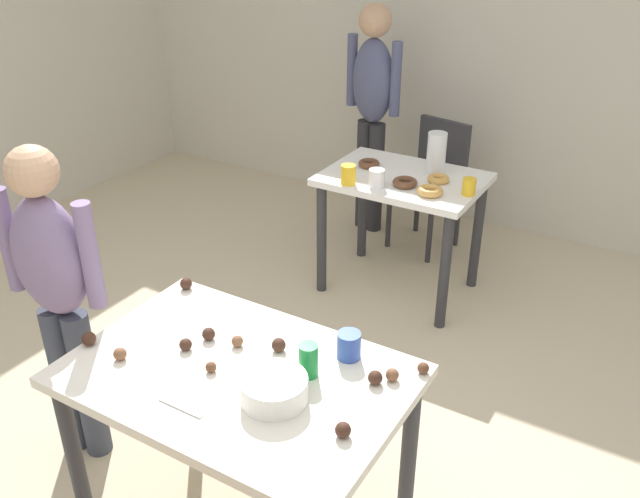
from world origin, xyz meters
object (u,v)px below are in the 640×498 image
object	(u,v)px
person_adult_far	(372,100)
mixing_bowl	(274,389)
soda_can	(308,360)
dining_table_near	(238,395)
chair_far_table	(433,177)
person_girl_near	(56,285)
pitcher_far	(436,154)
dining_table_far	(402,197)

from	to	relation	value
person_adult_far	mixing_bowl	size ratio (longest dim) A/B	7.22
person_adult_far	soda_can	world-z (taller)	person_adult_far
dining_table_near	chair_far_table	size ratio (longest dim) A/B	1.34
person_girl_near	pitcher_far	world-z (taller)	person_girl_near
person_girl_near	person_adult_far	xyz separation A→B (m)	(0.04, 2.66, 0.12)
person_adult_far	pitcher_far	world-z (taller)	person_adult_far
mixing_bowl	soda_can	xyz separation A→B (m)	(0.03, 0.16, 0.02)
person_girl_near	soda_can	world-z (taller)	person_girl_near
dining_table_far	pitcher_far	xyz separation A→B (m)	(0.14, 0.12, 0.26)
pitcher_far	dining_table_near	bearing A→B (deg)	-86.64
dining_table_near	dining_table_far	world-z (taller)	same
dining_table_far	person_adult_far	distance (m)	0.95
mixing_bowl	chair_far_table	bearing A→B (deg)	101.27
dining_table_near	person_girl_near	size ratio (longest dim) A/B	0.82
dining_table_near	soda_can	distance (m)	0.30
dining_table_far	pitcher_far	size ratio (longest dim) A/B	3.65
dining_table_far	person_adult_far	xyz separation A→B (m)	(-0.56, 0.69, 0.34)
dining_table_near	dining_table_far	distance (m)	1.97
chair_far_table	person_girl_near	distance (m)	2.72
chair_far_table	pitcher_far	bearing A→B (deg)	-68.54
person_adult_far	dining_table_far	bearing A→B (deg)	-50.89
person_girl_near	dining_table_far	bearing A→B (deg)	73.11
chair_far_table	dining_table_far	bearing A→B (deg)	-83.50
chair_far_table	pitcher_far	size ratio (longest dim) A/B	3.50
dining_table_near	person_adult_far	world-z (taller)	person_adult_far
dining_table_far	soda_can	size ratio (longest dim) A/B	7.45
person_girl_near	soda_can	bearing A→B (deg)	6.82
person_girl_near	dining_table_near	bearing A→B (deg)	1.29
mixing_bowl	pitcher_far	distance (m)	2.15
dining_table_far	soda_can	xyz separation A→B (m)	(0.49, -1.84, 0.19)
dining_table_near	mixing_bowl	bearing A→B (deg)	-15.72
soda_can	person_adult_far	bearing A→B (deg)	112.45
dining_table_near	chair_far_table	world-z (taller)	chair_far_table
dining_table_far	pitcher_far	world-z (taller)	pitcher_far
chair_far_table	person_girl_near	xyz separation A→B (m)	(-0.52, -2.65, 0.34)
dining_table_near	soda_can	size ratio (longest dim) A/B	9.53
person_adult_far	mixing_bowl	distance (m)	2.88
chair_far_table	person_girl_near	bearing A→B (deg)	-101.09
mixing_bowl	soda_can	distance (m)	0.17
person_girl_near	pitcher_far	bearing A→B (deg)	70.52
chair_far_table	person_adult_far	bearing A→B (deg)	179.53
dining_table_near	dining_table_far	bearing A→B (deg)	97.71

